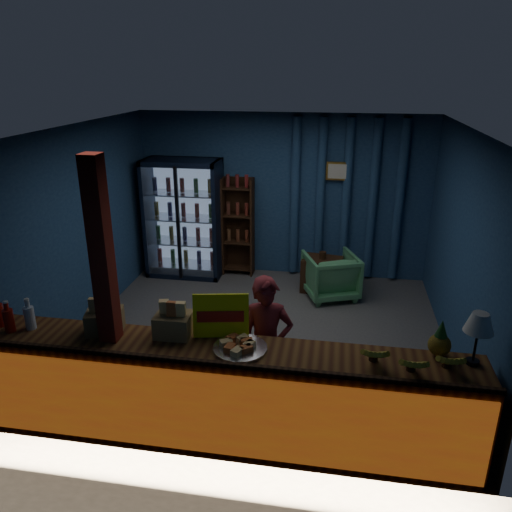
{
  "coord_description": "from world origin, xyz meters",
  "views": [
    {
      "loc": [
        0.89,
        -5.55,
        3.23
      ],
      "look_at": [
        -0.02,
        -0.2,
        1.17
      ],
      "focal_mm": 35.0,
      "sensor_mm": 36.0,
      "label": 1
    }
  ],
  "objects_px": {
    "green_chair": "(331,275)",
    "shopkeeper": "(266,346)",
    "pastry_tray": "(240,347)",
    "table_lamp": "(479,325)"
  },
  "relations": [
    {
      "from": "pastry_tray",
      "to": "shopkeeper",
      "type": "bearing_deg",
      "value": 72.81
    },
    {
      "from": "green_chair",
      "to": "table_lamp",
      "type": "bearing_deg",
      "value": 89.76
    },
    {
      "from": "green_chair",
      "to": "pastry_tray",
      "type": "xyz_separation_m",
      "value": [
        -0.71,
        -3.24,
        0.64
      ]
    },
    {
      "from": "table_lamp",
      "to": "green_chair",
      "type": "bearing_deg",
      "value": 111.18
    },
    {
      "from": "green_chair",
      "to": "pastry_tray",
      "type": "relative_size",
      "value": 1.56
    },
    {
      "from": "shopkeeper",
      "to": "pastry_tray",
      "type": "relative_size",
      "value": 2.98
    },
    {
      "from": "shopkeeper",
      "to": "table_lamp",
      "type": "distance_m",
      "value": 1.91
    },
    {
      "from": "shopkeeper",
      "to": "green_chair",
      "type": "distance_m",
      "value": 2.83
    },
    {
      "from": "shopkeeper",
      "to": "table_lamp",
      "type": "relative_size",
      "value": 3.06
    },
    {
      "from": "green_chair",
      "to": "shopkeeper",
      "type": "bearing_deg",
      "value": 57.19
    }
  ]
}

